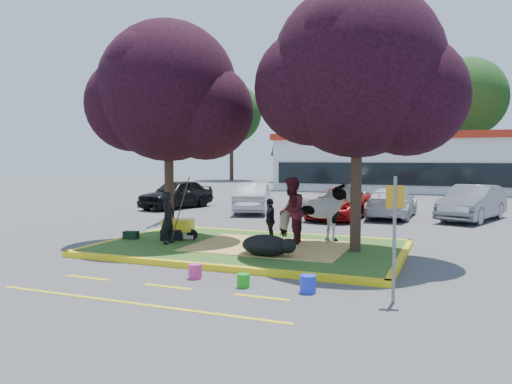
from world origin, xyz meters
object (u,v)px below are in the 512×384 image
at_px(cow, 314,213).
at_px(handler, 168,218).
at_px(sign_post, 394,226).
at_px(bucket_pink, 195,271).
at_px(wheelbarrow, 178,225).
at_px(bucket_green, 243,281).
at_px(bucket_blue, 308,284).
at_px(car_black, 177,194).
at_px(car_silver, 253,198).
at_px(calf, 266,245).

xyz_separation_m(cow, handler, (-3.80, -1.66, -0.14)).
height_order(sign_post, bucket_pink, sign_post).
xyz_separation_m(wheelbarrow, bucket_green, (3.77, -3.84, -0.42)).
height_order(bucket_pink, bucket_blue, bucket_blue).
bearing_deg(bucket_green, car_black, 125.65).
xyz_separation_m(handler, wheelbarrow, (-0.14, 0.78, -0.32)).
distance_m(handler, car_black, 11.30).
bearing_deg(wheelbarrow, bucket_blue, -49.65).
relative_size(cow, bucket_pink, 6.65).
relative_size(wheelbarrow, bucket_blue, 4.70).
xyz_separation_m(handler, sign_post, (6.52, -3.05, 0.49)).
height_order(sign_post, car_silver, sign_post).
relative_size(wheelbarrow, bucket_pink, 5.13).
relative_size(cow, car_silver, 0.49).
relative_size(handler, wheelbarrow, 0.92).
height_order(cow, sign_post, sign_post).
distance_m(calf, sign_post, 4.20).
xyz_separation_m(wheelbarrow, car_silver, (-1.15, 8.69, 0.13)).
bearing_deg(bucket_blue, calf, 126.99).
xyz_separation_m(sign_post, bucket_green, (-2.89, -0.01, -1.24)).
relative_size(sign_post, bucket_green, 8.23).
height_order(sign_post, bucket_blue, sign_post).
bearing_deg(bucket_pink, car_silver, 106.73).
relative_size(wheelbarrow, car_black, 0.37).
bearing_deg(handler, car_black, 25.51).
height_order(bucket_pink, car_black, car_black).
relative_size(calf, bucket_green, 4.53).
height_order(bucket_green, bucket_blue, bucket_blue).
xyz_separation_m(bucket_green, bucket_pink, (-1.24, 0.28, 0.02)).
relative_size(calf, sign_post, 0.55).
xyz_separation_m(calf, handler, (-3.20, 0.66, 0.46)).
bearing_deg(cow, wheelbarrow, 89.31).
xyz_separation_m(cow, car_black, (-9.40, 8.15, -0.29)).
distance_m(handler, bucket_blue, 5.80).
bearing_deg(car_silver, handler, 80.87).
xyz_separation_m(cow, bucket_blue, (1.14, -4.62, -0.85)).
bearing_deg(cow, bucket_blue, -179.52).
bearing_deg(calf, handler, -175.05).
bearing_deg(bucket_pink, wheelbarrow, 125.39).
relative_size(handler, bucket_green, 5.35).
distance_m(wheelbarrow, car_black, 10.56).
relative_size(sign_post, car_black, 0.53).
bearing_deg(bucket_pink, handler, 130.71).
distance_m(sign_post, car_silver, 14.77).
bearing_deg(bucket_blue, sign_post, -3.09).
distance_m(bucket_green, car_silver, 13.47).
height_order(wheelbarrow, bucket_blue, wheelbarrow).
bearing_deg(car_black, bucket_pink, -45.39).
distance_m(sign_post, bucket_blue, 2.00).
distance_m(bucket_green, car_black, 15.85).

